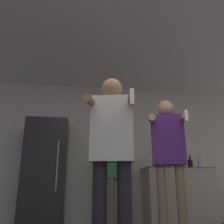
{
  "coord_description": "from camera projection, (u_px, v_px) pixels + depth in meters",
  "views": [
    {
      "loc": [
        -0.54,
        -1.45,
        0.58
      ],
      "look_at": [
        -0.24,
        0.84,
        1.3
      ],
      "focal_mm": 40.0,
      "sensor_mm": 36.0,
      "label": 1
    }
  ],
  "objects": [
    {
      "name": "counter",
      "position": [
        178.0,
        196.0,
        4.31
      ],
      "size": [
        1.19,
        0.63,
        0.95
      ],
      "color": "#BCB29E",
      "rests_on": "ground_plane"
    },
    {
      "name": "bottle_short_whiskey",
      "position": [
        162.0,
        160.0,
        4.4
      ],
      "size": [
        0.09,
        0.09,
        0.36
      ],
      "color": "silver",
      "rests_on": "counter"
    },
    {
      "name": "ceiling_slab",
      "position": [
        122.0,
        43.0,
        3.55
      ],
      "size": [
        7.0,
        3.73,
        0.05
      ],
      "color": "silver",
      "rests_on": "wall_back"
    },
    {
      "name": "bottle_brown_liquor",
      "position": [
        169.0,
        162.0,
        4.41
      ],
      "size": [
        0.08,
        0.08,
        0.27
      ],
      "color": "#194723",
      "rests_on": "counter"
    },
    {
      "name": "bottle_tall_gin",
      "position": [
        190.0,
        163.0,
        4.45
      ],
      "size": [
        0.09,
        0.09,
        0.23
      ],
      "color": "black",
      "rests_on": "counter"
    },
    {
      "name": "person_man_side",
      "position": [
        169.0,
        149.0,
        3.3
      ],
      "size": [
        0.58,
        0.61,
        1.78
      ],
      "color": "#75664C",
      "rests_on": "ground_plane"
    },
    {
      "name": "refrigerator",
      "position": [
        45.0,
        172.0,
        4.12
      ],
      "size": [
        0.68,
        0.68,
        1.72
      ],
      "color": "#262628",
      "rests_on": "ground_plane"
    },
    {
      "name": "person_spectator_back",
      "position": [
        112.0,
        171.0,
        3.98
      ],
      "size": [
        0.46,
        0.44,
        1.53
      ],
      "color": "#75664C",
      "rests_on": "ground_plane"
    },
    {
      "name": "person_woman_foreground",
      "position": [
        112.0,
        147.0,
        2.3
      ],
      "size": [
        0.51,
        0.51,
        1.65
      ],
      "color": "black",
      "rests_on": "ground_plane"
    },
    {
      "name": "wall_back",
      "position": [
        108.0,
        151.0,
        4.71
      ],
      "size": [
        7.0,
        0.06,
        2.55
      ],
      "color": "beige",
      "rests_on": "ground_plane"
    },
    {
      "name": "bottle_red_label",
      "position": [
        199.0,
        163.0,
        4.48
      ],
      "size": [
        0.06,
        0.06,
        0.26
      ],
      "color": "silver",
      "rests_on": "counter"
    },
    {
      "name": "bottle_clear_vodka",
      "position": [
        181.0,
        163.0,
        4.44
      ],
      "size": [
        0.08,
        0.08,
        0.26
      ],
      "color": "maroon",
      "rests_on": "counter"
    }
  ]
}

